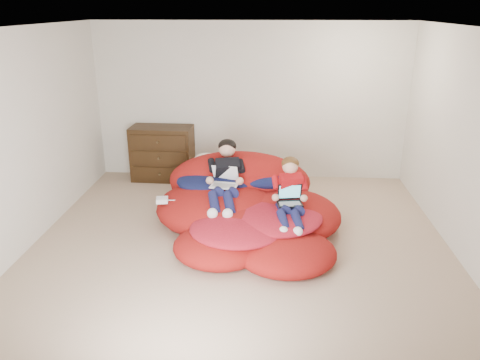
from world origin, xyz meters
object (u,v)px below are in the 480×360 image
at_px(older_boy, 225,174).
at_px(laptop_white, 225,180).
at_px(dresser, 163,153).
at_px(laptop_black, 290,198).
at_px(younger_boy, 290,192).
at_px(beanbag_pile, 246,208).

xyz_separation_m(older_boy, laptop_white, (0.00, -0.09, -0.05)).
height_order(dresser, laptop_black, dresser).
distance_m(younger_boy, laptop_black, 0.08).
xyz_separation_m(laptop_white, laptop_black, (0.82, -0.38, -0.07)).
bearing_deg(older_boy, laptop_white, -90.00).
height_order(older_boy, laptop_black, older_boy).
bearing_deg(beanbag_pile, dresser, 130.22).
relative_size(dresser, older_boy, 0.86).
height_order(beanbag_pile, laptop_black, beanbag_pile).
relative_size(older_boy, laptop_black, 3.59).
bearing_deg(beanbag_pile, laptop_white, 166.70).
bearing_deg(laptop_black, laptop_white, 154.92).
bearing_deg(dresser, younger_boy, -45.16).
height_order(beanbag_pile, younger_boy, younger_boy).
height_order(dresser, beanbag_pile, dresser).
bearing_deg(laptop_white, older_boy, 90.00).
distance_m(dresser, laptop_white, 2.05).
distance_m(dresser, younger_boy, 2.84).
height_order(beanbag_pile, laptop_white, beanbag_pile).
bearing_deg(laptop_black, beanbag_pile, 149.74).
bearing_deg(beanbag_pile, laptop_black, -30.26).
bearing_deg(older_boy, beanbag_pile, -28.84).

